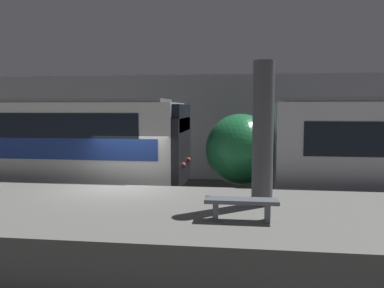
{
  "coord_description": "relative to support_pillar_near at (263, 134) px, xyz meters",
  "views": [
    {
      "loc": [
        3.46,
        -10.73,
        3.37
      ],
      "look_at": [
        1.99,
        0.94,
        2.26
      ],
      "focal_mm": 35.0,
      "sensor_mm": 36.0,
      "label": 1
    }
  ],
  "objects": [
    {
      "name": "ground_plane",
      "position": [
        -4.02,
        1.81,
        -2.79
      ],
      "size": [
        120.0,
        120.0,
        0.0
      ],
      "primitive_type": "plane",
      "color": "#33302D"
    },
    {
      "name": "platform",
      "position": [
        -4.02,
        -0.56,
        -2.24
      ],
      "size": [
        40.0,
        4.74,
        1.09
      ],
      "color": "slate",
      "rests_on": "ground"
    },
    {
      "name": "station_rear_barrier",
      "position": [
        -4.02,
        8.81,
        -0.3
      ],
      "size": [
        50.0,
        0.15,
        4.97
      ],
      "color": "#939399",
      "rests_on": "ground"
    },
    {
      "name": "support_pillar_near",
      "position": [
        0.0,
        0.0,
        0.0
      ],
      "size": [
        0.5,
        0.5,
        3.39
      ],
      "color": "#56565B",
      "rests_on": "platform"
    },
    {
      "name": "platform_bench",
      "position": [
        -0.49,
        -1.37,
        -1.36
      ],
      "size": [
        1.5,
        0.4,
        0.45
      ],
      "color": "slate",
      "rests_on": "platform"
    }
  ]
}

